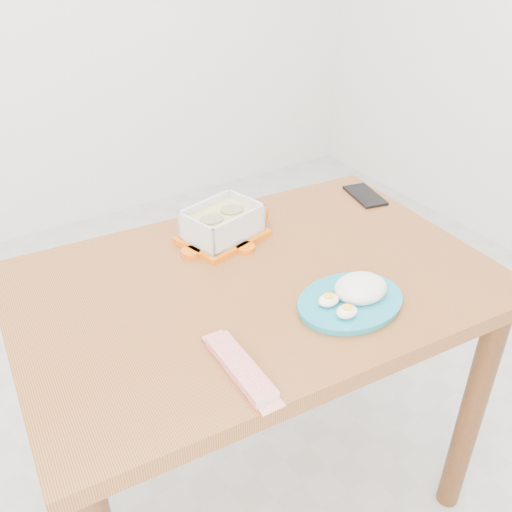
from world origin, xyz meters
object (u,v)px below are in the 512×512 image
food_container (222,224)px  orange_fruit (255,214)px  rice_plate (354,295)px  dining_table (256,319)px  smartphone (365,195)px

food_container → orange_fruit: bearing=-7.0°
orange_fruit → rice_plate: orange_fruit is taller
dining_table → orange_fruit: size_ratio=16.61×
dining_table → smartphone: smartphone is taller
orange_fruit → smartphone: (0.35, -0.03, -0.03)m
food_container → orange_fruit: (0.10, 0.01, -0.01)m
rice_plate → food_container: bearing=101.8°
rice_plate → smartphone: size_ratio=1.73×
rice_plate → smartphone: bearing=43.0°
orange_fruit → dining_table: bearing=-122.2°
orange_fruit → rice_plate: (-0.01, -0.39, -0.01)m
smartphone → dining_table: bearing=-147.0°
orange_fruit → smartphone: orange_fruit is taller
rice_plate → smartphone: 0.51m
food_container → rice_plate: size_ratio=0.94×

